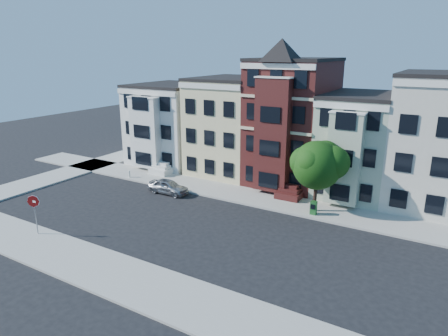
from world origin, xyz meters
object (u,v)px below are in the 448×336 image
Objects in this scene: parked_car at (168,186)px; newspaper_box at (314,208)px; street_tree at (317,168)px; fire_hydrant at (129,175)px; stop_sign at (35,212)px.

parked_car reaches higher than newspaper_box.
street_tree reaches higher than parked_car.
newspaper_box is at bearing -76.89° from street_tree.
parked_car is 3.62× the size of newspaper_box.
street_tree is 19.98m from fire_hydrant.
street_tree reaches higher than fire_hydrant.
fire_hydrant is (-19.66, -1.07, -3.36)m from street_tree.
fire_hydrant is (-19.84, -0.29, -0.26)m from newspaper_box.
newspaper_box is 21.15m from stop_sign.
fire_hydrant is at bearing 75.06° from parked_car.
stop_sign is (-16.05, -13.73, 1.13)m from newspaper_box.
fire_hydrant is 0.17× the size of stop_sign.
fire_hydrant is 14.03m from stop_sign.
newspaper_box is at bearing 0.84° from fire_hydrant.
newspaper_box reaches higher than fire_hydrant.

